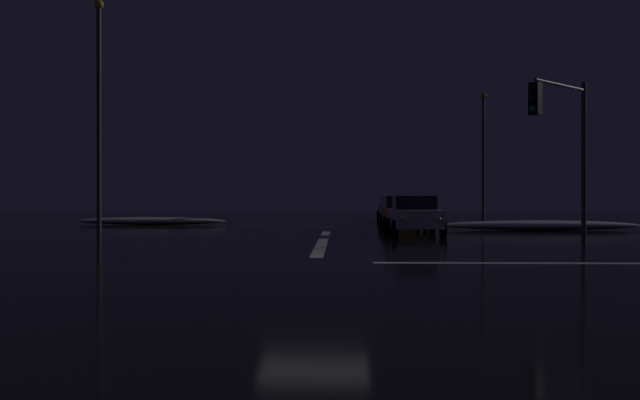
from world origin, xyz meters
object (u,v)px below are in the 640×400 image
(sedan_white, at_px, (415,215))
(streetlamp_right_far, at_px, (483,146))
(sedan_gray, at_px, (394,208))
(traffic_signal_ne, at_px, (563,129))
(sedan_orange, at_px, (402,212))
(sedan_silver, at_px, (398,210))
(streetlamp_left_near, at_px, (99,99))

(sedan_white, bearing_deg, streetlamp_right_far, 70.79)
(streetlamp_right_far, bearing_deg, sedan_gray, -167.10)
(traffic_signal_ne, relative_size, streetlamp_right_far, 0.67)
(sedan_orange, height_order, sedan_gray, same)
(sedan_orange, height_order, traffic_signal_ne, traffic_signal_ne)
(sedan_orange, xyz_separation_m, sedan_gray, (0.49, 11.79, 0.00))
(sedan_gray, distance_m, streetlamp_right_far, 7.38)
(sedan_gray, relative_size, traffic_signal_ne, 0.77)
(sedan_white, xyz_separation_m, sedan_silver, (0.26, 11.34, 0.00))
(sedan_white, bearing_deg, streetlamp_left_near, 169.27)
(sedan_white, bearing_deg, sedan_silver, 88.69)
(traffic_signal_ne, height_order, streetlamp_left_near, streetlamp_left_near)
(sedan_silver, relative_size, traffic_signal_ne, 0.77)
(sedan_white, distance_m, sedan_orange, 5.41)
(sedan_silver, distance_m, streetlamp_left_near, 17.14)
(sedan_silver, relative_size, streetlamp_right_far, 0.51)
(sedan_orange, distance_m, streetlamp_left_near, 14.75)
(sedan_orange, height_order, streetlamp_right_far, streetlamp_right_far)
(sedan_gray, relative_size, streetlamp_left_near, 0.42)
(sedan_silver, bearing_deg, sedan_gray, 87.79)
(sedan_orange, bearing_deg, traffic_signal_ne, -62.65)
(sedan_orange, height_order, streetlamp_left_near, streetlamp_left_near)
(sedan_orange, bearing_deg, sedan_silver, 87.41)
(sedan_silver, bearing_deg, traffic_signal_ne, -73.54)
(sedan_gray, bearing_deg, sedan_white, -91.62)
(streetlamp_left_near, height_order, streetlamp_right_far, streetlamp_left_near)
(streetlamp_left_near, bearing_deg, sedan_silver, 32.33)
(sedan_orange, distance_m, streetlamp_right_far, 15.24)
(sedan_white, height_order, sedan_orange, same)
(sedan_white, height_order, sedan_silver, same)
(sedan_white, relative_size, sedan_silver, 1.00)
(traffic_signal_ne, bearing_deg, sedan_orange, 117.35)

